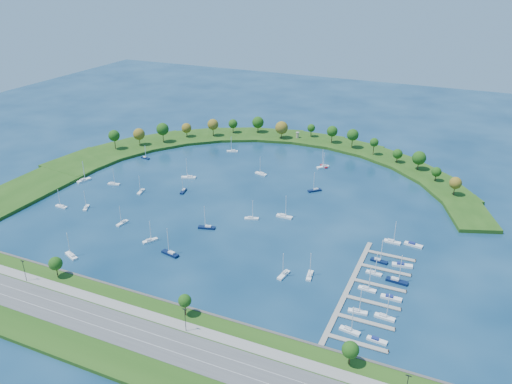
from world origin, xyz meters
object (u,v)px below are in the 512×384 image
at_px(moored_boat_3, 207,227).
at_px(docked_boat_6, 374,272).
at_px(moored_boat_0, 150,240).
at_px(moored_boat_2, 284,274).
at_px(docked_boat_3, 385,317).
at_px(docked_boat_2, 358,311).
at_px(moored_boat_14, 183,191).
at_px(moored_boat_8, 261,173).
at_px(docked_boat_9, 402,265).
at_px(moored_boat_18, 170,253).
at_px(moored_boat_15, 86,207).
at_px(moored_boat_20, 189,177).
at_px(moored_boat_9, 315,190).
at_px(moored_boat_11, 122,222).
at_px(harbor_tower, 297,135).
at_px(moored_boat_4, 323,166).
at_px(moored_boat_5, 141,191).
at_px(docked_boat_0, 350,330).
at_px(moored_boat_10, 145,157).
at_px(docked_boat_8, 379,260).
at_px(docked_boat_7, 397,280).
at_px(moored_boat_17, 284,216).
at_px(docked_boat_10, 392,241).
at_px(docked_boat_1, 377,340).
at_px(moored_boat_7, 324,166).
at_px(moored_boat_21, 114,183).
at_px(docked_boat_5, 391,298).
at_px(moored_boat_13, 71,255).
at_px(moored_boat_16, 61,206).
at_px(dock_system, 366,291).
at_px(docked_boat_4, 367,288).
at_px(docked_boat_11, 413,245).
at_px(moored_boat_1, 310,275).
at_px(moored_boat_19, 251,218).
at_px(moored_boat_12, 232,151).

bearing_deg(moored_boat_3, docked_boat_6, 160.99).
distance_m(moored_boat_0, moored_boat_2, 71.82).
distance_m(docked_boat_3, docked_boat_6, 30.97).
bearing_deg(docked_boat_2, moored_boat_14, 143.96).
height_order(moored_boat_8, docked_boat_9, moored_boat_8).
bearing_deg(moored_boat_18, moored_boat_15, -5.40).
height_order(moored_boat_20, docked_boat_9, moored_boat_20).
bearing_deg(moored_boat_9, moored_boat_15, -8.81).
bearing_deg(moored_boat_14, moored_boat_11, -21.79).
bearing_deg(harbor_tower, moored_boat_4, -53.02).
relative_size(moored_boat_5, docked_boat_0, 0.94).
relative_size(moored_boat_10, docked_boat_8, 0.85).
bearing_deg(docked_boat_7, docked_boat_6, 172.47).
xyz_separation_m(moored_boat_17, docked_boat_10, (58.80, -3.66, -0.03)).
distance_m(moored_boat_3, docked_boat_1, 111.32).
distance_m(moored_boat_0, moored_boat_7, 140.95).
bearing_deg(moored_boat_4, moored_boat_17, 44.26).
distance_m(moored_boat_21, docked_boat_5, 186.53).
bearing_deg(moored_boat_8, moored_boat_4, -126.54).
bearing_deg(moored_boat_15, moored_boat_0, -132.68).
bearing_deg(moored_boat_9, docked_boat_0, 70.81).
relative_size(harbor_tower, moored_boat_13, 0.36).
bearing_deg(moored_boat_14, moored_boat_17, 72.35).
distance_m(moored_boat_4, moored_boat_10, 124.82).
height_order(moored_boat_4, docked_boat_9, moored_boat_4).
height_order(moored_boat_10, moored_boat_18, moored_boat_18).
bearing_deg(moored_boat_2, docked_boat_5, 101.29).
bearing_deg(moored_boat_7, moored_boat_18, 117.35).
xyz_separation_m(moored_boat_4, docked_boat_8, (58.76, -102.67, -0.04)).
bearing_deg(docked_boat_1, moored_boat_9, 122.55).
distance_m(moored_boat_16, docked_boat_10, 182.38).
relative_size(dock_system, docked_boat_6, 7.82).
relative_size(harbor_tower, docked_boat_1, 0.59).
distance_m(moored_boat_7, docked_boat_4, 141.49).
bearing_deg(moored_boat_15, docked_boat_9, -112.22).
height_order(moored_boat_0, moored_boat_14, moored_boat_0).
bearing_deg(docked_boat_11, docked_boat_9, -87.43).
bearing_deg(moored_boat_21, moored_boat_10, 87.86).
relative_size(moored_boat_7, docked_boat_11, 1.11).
xyz_separation_m(harbor_tower, moored_boat_0, (-13.78, -177.56, -3.42)).
relative_size(moored_boat_1, moored_boat_19, 1.04).
relative_size(moored_boat_3, moored_boat_17, 0.99).
relative_size(moored_boat_3, moored_boat_9, 1.05).
relative_size(moored_boat_3, docked_boat_10, 1.09).
distance_m(moored_boat_14, docked_boat_7, 141.59).
relative_size(moored_boat_7, moored_boat_14, 0.91).
distance_m(harbor_tower, moored_boat_4, 59.16).
bearing_deg(docked_boat_10, docked_boat_1, -81.25).
relative_size(moored_boat_17, docked_boat_10, 1.09).
distance_m(moored_boat_12, moored_boat_13, 160.45).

